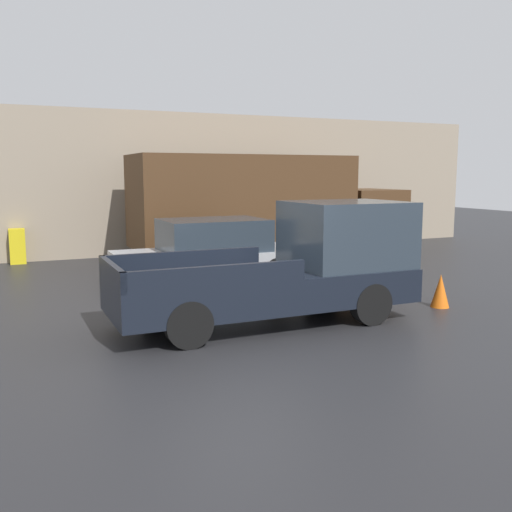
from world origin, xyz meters
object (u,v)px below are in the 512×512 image
object	(u,v)px
pickup_truck	(296,267)
traffic_cone	(440,291)
newspaper_box	(17,246)
car	(210,252)
delivery_truck	(262,203)

from	to	relation	value
pickup_truck	traffic_cone	world-z (taller)	pickup_truck
newspaper_box	traffic_cone	distance (m)	12.30
car	newspaper_box	distance (m)	6.96
traffic_cone	pickup_truck	bearing A→B (deg)	174.45
car	delivery_truck	bearing A→B (deg)	49.58
delivery_truck	traffic_cone	distance (m)	7.74
newspaper_box	traffic_cone	world-z (taller)	newspaper_box
delivery_truck	pickup_truck	bearing A→B (deg)	-110.20
delivery_truck	traffic_cone	xyz separation A→B (m)	(0.49, -7.59, -1.42)
pickup_truck	traffic_cone	xyz separation A→B (m)	(3.17, -0.31, -0.66)
car	delivery_truck	xyz separation A→B (m)	(3.01, 3.54, 0.94)
pickup_truck	newspaper_box	xyz separation A→B (m)	(-4.50, 9.32, -0.47)
newspaper_box	delivery_truck	bearing A→B (deg)	-15.79
pickup_truck	delivery_truck	bearing A→B (deg)	69.80
newspaper_box	traffic_cone	xyz separation A→B (m)	(7.67, -9.62, -0.19)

